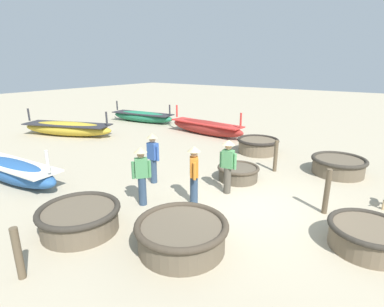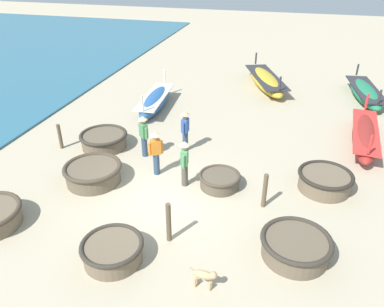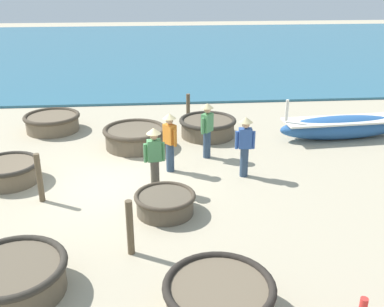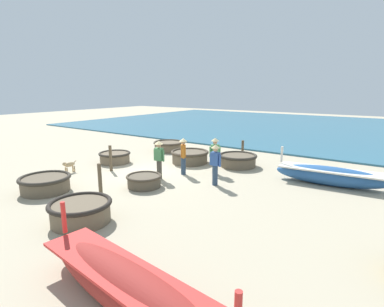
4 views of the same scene
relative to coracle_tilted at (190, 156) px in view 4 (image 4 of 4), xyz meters
name	(u,v)px [view 4 (image 4 of 4)]	position (x,y,z in m)	size (l,w,h in m)	color
ground_plane	(150,173)	(2.67, -0.33, -0.35)	(80.00, 80.00, 0.00)	tan
sea	(334,129)	(-18.74, 3.67, -0.30)	(28.00, 52.00, 0.10)	#2D667F
coracle_tilted	(190,156)	(0.00, 0.00, 0.00)	(1.99, 1.99, 0.64)	brown
coracle_nearest	(45,183)	(6.82, -1.85, -0.02)	(1.87, 1.87, 0.61)	brown
coracle_center	(115,157)	(2.27, -3.23, -0.04)	(1.64, 1.64, 0.57)	brown
coracle_far_left	(238,160)	(-0.80, 2.39, -0.01)	(1.91, 1.91, 0.62)	brown
coracle_upturned	(169,146)	(-1.81, -2.91, -0.03)	(1.91, 1.91, 0.59)	brown
coracle_weathered	(144,180)	(4.26, 0.81, -0.09)	(1.41, 1.41, 0.48)	brown
coracle_far_right	(81,211)	(7.67, 1.57, 0.00)	(1.81, 1.81, 0.64)	brown
long_boat_red_hull	(330,175)	(-0.21, 6.80, 0.05)	(1.29, 4.33, 1.40)	#285693
long_boat_ochre_hull	(128,288)	(9.34, 5.35, 0.06)	(1.41, 4.88, 1.44)	maroon
fisherman_by_coracle	(215,162)	(2.44, 2.99, 0.61)	(0.36, 0.53, 1.67)	#2D425B
fisherman_standing_left	(215,153)	(1.05, 2.15, 0.61)	(0.42, 0.39, 1.67)	#2D425B
fisherman_crouching	(183,154)	(1.94, 1.03, 0.61)	(0.44, 0.38, 1.67)	#2D425B
fisherman_with_hat	(159,157)	(3.10, 0.60, 0.61)	(0.36, 0.53, 1.67)	#4C473D
dog	(69,165)	(4.77, -3.48, 0.02)	(0.69, 0.23, 0.55)	tan
mooring_post_inland	(243,150)	(-2.43, 1.86, 0.17)	(0.14, 0.14, 1.04)	brown
mooring_post_shoreline	(100,179)	(5.81, 0.10, 0.23)	(0.14, 0.14, 1.17)	brown
mooring_post_mid_beach	(111,158)	(3.44, -2.13, 0.27)	(0.14, 0.14, 1.23)	brown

